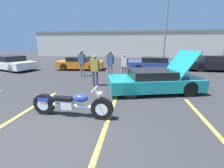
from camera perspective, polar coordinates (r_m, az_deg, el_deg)
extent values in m
plane|color=#2D2D30|center=(4.05, -26.11, -20.38)|extent=(80.00, 80.00, 0.00)
cube|color=yellow|center=(5.62, -33.76, -11.22)|extent=(0.12, 5.18, 0.01)
cube|color=yellow|center=(4.34, -2.49, -16.09)|extent=(0.12, 5.18, 0.01)
cube|color=yellow|center=(4.81, 35.69, -15.86)|extent=(0.12, 5.18, 0.01)
cube|color=beige|center=(28.63, 4.38, 14.97)|extent=(32.00, 4.00, 4.40)
cube|color=slate|center=(28.70, 4.46, 19.06)|extent=(32.00, 4.20, 0.30)
cylinder|color=slate|center=(19.69, 19.78, 18.46)|extent=(0.18, 0.18, 7.38)
cylinder|color=black|center=(4.62, -3.79, -9.35)|extent=(0.69, 0.19, 0.69)
cylinder|color=black|center=(5.41, -24.41, -6.97)|extent=(0.69, 0.19, 0.69)
cylinder|color=silver|center=(4.62, -3.79, -9.35)|extent=(0.38, 0.18, 0.38)
cylinder|color=silver|center=(5.41, -24.41, -6.97)|extent=(0.38, 0.18, 0.38)
cylinder|color=silver|center=(4.93, -14.97, -8.01)|extent=(1.66, 0.18, 0.12)
cube|color=silver|center=(4.97, -16.54, -7.40)|extent=(0.37, 0.25, 0.28)
ellipsoid|color=navy|center=(4.71, -11.97, -5.24)|extent=(0.51, 0.30, 0.26)
cube|color=black|center=(4.98, -18.20, -5.31)|extent=(0.65, 0.28, 0.10)
cube|color=navy|center=(5.32, -24.20, -5.14)|extent=(0.39, 0.23, 0.10)
cylinder|color=silver|center=(4.52, -5.07, -5.50)|extent=(0.31, 0.08, 0.63)
cylinder|color=silver|center=(4.45, -6.61, -1.85)|extent=(0.06, 0.70, 0.04)
sphere|color=silver|center=(4.45, -4.51, -3.69)|extent=(0.16, 0.16, 0.16)
cylinder|color=silver|center=(5.23, -18.80, -7.63)|extent=(1.27, 0.14, 0.09)
cube|color=teal|center=(7.38, 15.62, 0.47)|extent=(4.57, 2.81, 0.54)
cube|color=black|center=(7.23, 14.62, 3.86)|extent=(2.26, 2.05, 0.35)
cylinder|color=black|center=(7.35, 27.42, -1.70)|extent=(0.72, 0.39, 0.69)
cylinder|color=black|center=(8.65, 21.80, 1.27)|extent=(0.72, 0.39, 0.69)
cylinder|color=black|center=(6.30, 6.97, -2.66)|extent=(0.72, 0.39, 0.69)
cylinder|color=black|center=(7.78, 4.37, 0.86)|extent=(0.72, 0.39, 0.69)
cube|color=teal|center=(7.76, 24.50, 6.98)|extent=(1.27, 1.82, 1.24)
cube|color=#4C4C51|center=(7.84, 23.71, 2.30)|extent=(0.83, 1.11, 0.28)
cube|color=orange|center=(13.81, -11.87, 7.36)|extent=(4.13, 2.03, 0.58)
cube|color=black|center=(13.80, -12.63, 9.33)|extent=(1.91, 1.71, 0.38)
cylinder|color=black|center=(12.78, -7.40, 6.30)|extent=(0.66, 0.26, 0.65)
cylinder|color=black|center=(14.28, -6.13, 7.26)|extent=(0.66, 0.26, 0.65)
cylinder|color=black|center=(13.52, -17.86, 6.18)|extent=(0.66, 0.26, 0.65)
cylinder|color=black|center=(14.94, -15.64, 7.14)|extent=(0.66, 0.26, 0.65)
cube|color=navy|center=(12.51, 16.38, 6.58)|extent=(4.36, 1.96, 0.68)
cube|color=black|center=(12.44, 15.77, 9.01)|extent=(2.01, 1.65, 0.37)
cylinder|color=black|center=(11.99, 22.88, 4.77)|extent=(0.70, 0.26, 0.69)
cylinder|color=black|center=(13.44, 21.74, 5.88)|extent=(0.70, 0.26, 0.69)
cylinder|color=black|center=(11.77, 10.13, 5.55)|extent=(0.70, 0.26, 0.69)
cylinder|color=black|center=(13.24, 10.36, 6.58)|extent=(0.70, 0.26, 0.69)
cube|color=white|center=(15.94, -33.75, 6.21)|extent=(4.86, 3.29, 0.60)
cube|color=black|center=(16.05, -34.33, 8.06)|extent=(2.48, 2.28, 0.45)
cylinder|color=black|center=(14.35, -33.87, 4.87)|extent=(0.70, 0.43, 0.66)
cylinder|color=black|center=(15.18, -28.41, 6.04)|extent=(0.70, 0.43, 0.66)
cylinder|color=black|center=(17.56, -33.51, 6.35)|extent=(0.70, 0.43, 0.66)
cube|color=black|center=(15.55, 34.79, 6.05)|extent=(4.66, 1.88, 0.66)
cube|color=black|center=(15.43, 34.48, 8.14)|extent=(2.12, 1.63, 0.45)
cylinder|color=black|center=(14.34, 30.69, 5.37)|extent=(0.70, 0.24, 0.69)
cylinder|color=black|center=(15.75, 28.85, 6.30)|extent=(0.70, 0.24, 0.69)
cylinder|color=#38476B|center=(8.26, -7.07, 2.07)|extent=(0.12, 0.12, 0.81)
cylinder|color=#38476B|center=(8.21, -5.73, 2.03)|extent=(0.12, 0.12, 0.81)
cube|color=#B29933|center=(8.10, -6.55, 7.07)|extent=(0.36, 0.20, 0.64)
cylinder|color=#9E704C|center=(8.15, -8.07, 7.30)|extent=(0.08, 0.08, 0.58)
cylinder|color=#9E704C|center=(8.04, -5.03, 7.28)|extent=(0.08, 0.08, 0.58)
sphere|color=#9E704C|center=(8.05, -6.65, 10.10)|extent=(0.22, 0.22, 0.22)
cylinder|color=gray|center=(10.84, -11.76, 5.17)|extent=(0.12, 0.12, 0.88)
cylinder|color=gray|center=(10.78, -10.76, 5.16)|extent=(0.12, 0.12, 0.88)
cube|color=#335B93|center=(10.71, -11.48, 9.31)|extent=(0.36, 0.20, 0.70)
cylinder|color=brown|center=(10.78, -12.60, 9.48)|extent=(0.08, 0.08, 0.63)
cylinder|color=brown|center=(10.63, -10.36, 9.52)|extent=(0.08, 0.08, 0.63)
sphere|color=brown|center=(10.67, -11.61, 11.81)|extent=(0.24, 0.24, 0.24)
cylinder|color=gray|center=(10.30, -1.27, 4.95)|extent=(0.12, 0.12, 0.87)
cylinder|color=gray|center=(10.27, -0.17, 4.93)|extent=(0.12, 0.12, 0.87)
cube|color=#335B93|center=(10.18, -0.74, 9.27)|extent=(0.36, 0.20, 0.69)
cylinder|color=brown|center=(10.21, -1.97, 9.48)|extent=(0.08, 0.08, 0.62)
cylinder|color=brown|center=(10.14, 0.51, 9.45)|extent=(0.08, 0.08, 0.62)
sphere|color=brown|center=(10.14, -0.75, 11.88)|extent=(0.24, 0.24, 0.24)
cylinder|color=gray|center=(10.20, 3.98, 4.53)|extent=(0.12, 0.12, 0.77)
cylinder|color=gray|center=(10.19, 5.10, 4.49)|extent=(0.12, 0.12, 0.77)
cube|color=white|center=(10.09, 4.62, 8.36)|extent=(0.36, 0.20, 0.61)
cylinder|color=#9E704C|center=(10.10, 3.37, 8.57)|extent=(0.08, 0.08, 0.55)
cylinder|color=#9E704C|center=(10.07, 5.89, 8.50)|extent=(0.08, 0.08, 0.55)
sphere|color=#9E704C|center=(10.05, 4.67, 10.68)|extent=(0.21, 0.21, 0.21)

